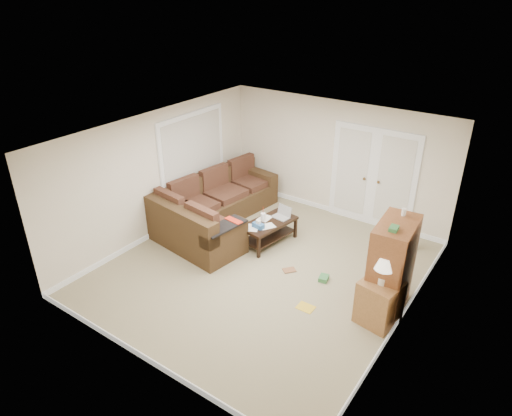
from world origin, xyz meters
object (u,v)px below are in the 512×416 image
Objects in this scene: coffee_table at (269,231)px; side_cabinet at (380,299)px; tv_armoire at (391,266)px; sectional_sofa at (211,211)px.

coffee_table is 2.81m from side_cabinet.
tv_armoire is at bearing 103.07° from side_cabinet.
sectional_sofa is at bearing 169.41° from tv_armoire.
sectional_sofa is at bearing 178.06° from side_cabinet.
sectional_sofa is at bearing -163.57° from coffee_table.
sectional_sofa is 2.68× the size of coffee_table.
coffee_table is at bearing 14.27° from sectional_sofa.
sectional_sofa is 2.00× the size of tv_armoire.
tv_armoire is (2.60, -0.60, 0.51)m from coffee_table.
tv_armoire reaches higher than coffee_table.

